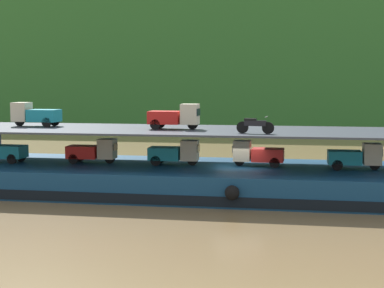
{
  "coord_description": "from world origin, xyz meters",
  "views": [
    {
      "loc": [
        3.12,
        -32.38,
        6.12
      ],
      "look_at": [
        -2.66,
        0.0,
        2.7
      ],
      "focal_mm": 56.96,
      "sensor_mm": 36.0,
      "label": 1
    }
  ],
  "objects_px": {
    "mini_truck_lower_mid": "(175,153)",
    "mini_truck_lower_bow": "(355,156)",
    "mini_truck_lower_aft": "(93,151)",
    "mini_truck_upper_mid": "(175,116)",
    "cargo_barge": "(240,181)",
    "motorcycle_upper_port": "(255,125)",
    "mini_truck_lower_stern": "(1,150)",
    "mini_truck_lower_fore": "(258,154)",
    "mini_truck_upper_stern": "(35,114)"
  },
  "relations": [
    {
      "from": "mini_truck_lower_mid",
      "to": "mini_truck_lower_bow",
      "type": "height_order",
      "value": "same"
    },
    {
      "from": "mini_truck_lower_mid",
      "to": "mini_truck_lower_aft",
      "type": "bearing_deg",
      "value": -179.33
    },
    {
      "from": "mini_truck_lower_aft",
      "to": "mini_truck_lower_mid",
      "type": "xyz_separation_m",
      "value": [
        4.7,
        0.05,
        0.0
      ]
    },
    {
      "from": "mini_truck_lower_mid",
      "to": "mini_truck_upper_mid",
      "type": "height_order",
      "value": "mini_truck_upper_mid"
    },
    {
      "from": "cargo_barge",
      "to": "mini_truck_upper_mid",
      "type": "relative_size",
      "value": 12.01
    },
    {
      "from": "mini_truck_lower_mid",
      "to": "motorcycle_upper_port",
      "type": "xyz_separation_m",
      "value": [
        4.55,
        -2.27,
        1.74
      ]
    },
    {
      "from": "mini_truck_lower_stern",
      "to": "mini_truck_upper_mid",
      "type": "relative_size",
      "value": 1.0
    },
    {
      "from": "mini_truck_lower_fore",
      "to": "motorcycle_upper_port",
      "type": "height_order",
      "value": "motorcycle_upper_port"
    },
    {
      "from": "mini_truck_lower_stern",
      "to": "mini_truck_upper_stern",
      "type": "height_order",
      "value": "mini_truck_upper_stern"
    },
    {
      "from": "cargo_barge",
      "to": "mini_truck_lower_fore",
      "type": "distance_m",
      "value": 1.76
    },
    {
      "from": "mini_truck_lower_stern",
      "to": "mini_truck_upper_stern",
      "type": "relative_size",
      "value": 1.0
    },
    {
      "from": "mini_truck_lower_aft",
      "to": "mini_truck_upper_mid",
      "type": "relative_size",
      "value": 1.0
    },
    {
      "from": "mini_truck_lower_stern",
      "to": "mini_truck_lower_bow",
      "type": "bearing_deg",
      "value": 1.9
    },
    {
      "from": "mini_truck_lower_bow",
      "to": "mini_truck_lower_fore",
      "type": "bearing_deg",
      "value": 176.36
    },
    {
      "from": "mini_truck_upper_mid",
      "to": "motorcycle_upper_port",
      "type": "distance_m",
      "value": 4.95
    },
    {
      "from": "cargo_barge",
      "to": "mini_truck_lower_bow",
      "type": "bearing_deg",
      "value": 1.88
    },
    {
      "from": "mini_truck_lower_fore",
      "to": "mini_truck_lower_bow",
      "type": "relative_size",
      "value": 1.0
    },
    {
      "from": "mini_truck_upper_stern",
      "to": "motorcycle_upper_port",
      "type": "relative_size",
      "value": 1.47
    },
    {
      "from": "mini_truck_lower_fore",
      "to": "mini_truck_upper_stern",
      "type": "distance_m",
      "value": 12.98
    },
    {
      "from": "mini_truck_upper_stern",
      "to": "motorcycle_upper_port",
      "type": "xyz_separation_m",
      "value": [
        12.86,
        -2.65,
        -0.26
      ]
    },
    {
      "from": "cargo_barge",
      "to": "mini_truck_lower_fore",
      "type": "bearing_deg",
      "value": 31.15
    },
    {
      "from": "mini_truck_lower_fore",
      "to": "mini_truck_upper_mid",
      "type": "xyz_separation_m",
      "value": [
        -4.47,
        -0.54,
        2.0
      ]
    },
    {
      "from": "mini_truck_lower_stern",
      "to": "cargo_barge",
      "type": "bearing_deg",
      "value": 1.91
    },
    {
      "from": "mini_truck_lower_aft",
      "to": "mini_truck_lower_bow",
      "type": "height_order",
      "value": "same"
    },
    {
      "from": "cargo_barge",
      "to": "mini_truck_lower_bow",
      "type": "relative_size",
      "value": 11.98
    },
    {
      "from": "mini_truck_upper_stern",
      "to": "motorcycle_upper_port",
      "type": "height_order",
      "value": "mini_truck_upper_stern"
    },
    {
      "from": "mini_truck_lower_stern",
      "to": "mini_truck_lower_mid",
      "type": "bearing_deg",
      "value": 3.72
    },
    {
      "from": "mini_truck_lower_stern",
      "to": "mini_truck_lower_fore",
      "type": "bearing_deg",
      "value": 3.86
    },
    {
      "from": "mini_truck_lower_fore",
      "to": "motorcycle_upper_port",
      "type": "distance_m",
      "value": 3.13
    },
    {
      "from": "cargo_barge",
      "to": "mini_truck_lower_stern",
      "type": "bearing_deg",
      "value": -178.09
    },
    {
      "from": "mini_truck_lower_mid",
      "to": "mini_truck_upper_stern",
      "type": "xyz_separation_m",
      "value": [
        -8.31,
        0.38,
        2.0
      ]
    },
    {
      "from": "cargo_barge",
      "to": "mini_truck_upper_mid",
      "type": "height_order",
      "value": "mini_truck_upper_mid"
    },
    {
      "from": "mini_truck_lower_aft",
      "to": "mini_truck_upper_stern",
      "type": "xyz_separation_m",
      "value": [
        -3.6,
        0.43,
        2.0
      ]
    },
    {
      "from": "cargo_barge",
      "to": "motorcycle_upper_port",
      "type": "distance_m",
      "value": 3.91
    },
    {
      "from": "cargo_barge",
      "to": "mini_truck_lower_aft",
      "type": "relative_size",
      "value": 12.0
    },
    {
      "from": "mini_truck_upper_mid",
      "to": "motorcycle_upper_port",
      "type": "bearing_deg",
      "value": -24.62
    },
    {
      "from": "mini_truck_lower_mid",
      "to": "mini_truck_lower_fore",
      "type": "xyz_separation_m",
      "value": [
        4.52,
        0.33,
        0.0
      ]
    },
    {
      "from": "cargo_barge",
      "to": "mini_truck_upper_mid",
      "type": "xyz_separation_m",
      "value": [
        -3.6,
        -0.02,
        3.44
      ]
    },
    {
      "from": "mini_truck_lower_bow",
      "to": "cargo_barge",
      "type": "bearing_deg",
      "value": -178.12
    },
    {
      "from": "mini_truck_lower_fore",
      "to": "motorcycle_upper_port",
      "type": "bearing_deg",
      "value": -89.38
    },
    {
      "from": "cargo_barge",
      "to": "motorcycle_upper_port",
      "type": "bearing_deg",
      "value": -66.75
    },
    {
      "from": "mini_truck_upper_stern",
      "to": "mini_truck_upper_mid",
      "type": "bearing_deg",
      "value": -4.04
    },
    {
      "from": "cargo_barge",
      "to": "mini_truck_lower_mid",
      "type": "height_order",
      "value": "mini_truck_lower_mid"
    },
    {
      "from": "mini_truck_lower_bow",
      "to": "motorcycle_upper_port",
      "type": "xyz_separation_m",
      "value": [
        -5.1,
        -2.28,
        1.74
      ]
    },
    {
      "from": "mini_truck_lower_bow",
      "to": "mini_truck_upper_stern",
      "type": "distance_m",
      "value": 18.07
    },
    {
      "from": "mini_truck_lower_stern",
      "to": "mini_truck_lower_aft",
      "type": "distance_m",
      "value": 5.31
    },
    {
      "from": "mini_truck_upper_mid",
      "to": "motorcycle_upper_port",
      "type": "xyz_separation_m",
      "value": [
        4.49,
        -2.06,
        -0.26
      ]
    },
    {
      "from": "mini_truck_lower_mid",
      "to": "mini_truck_lower_fore",
      "type": "bearing_deg",
      "value": 4.16
    },
    {
      "from": "mini_truck_lower_aft",
      "to": "mini_truck_lower_mid",
      "type": "height_order",
      "value": "same"
    },
    {
      "from": "mini_truck_upper_stern",
      "to": "mini_truck_lower_aft",
      "type": "bearing_deg",
      "value": -6.83
    }
  ]
}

